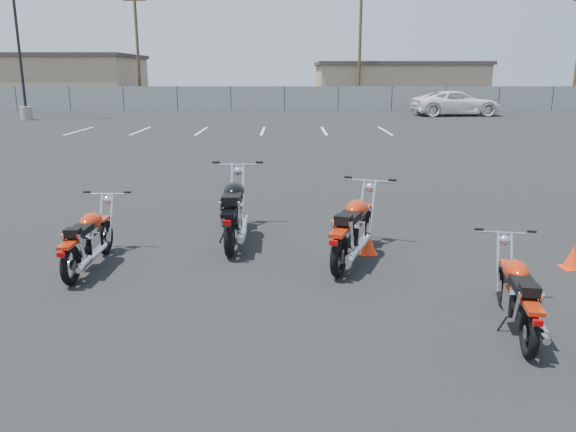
{
  "coord_description": "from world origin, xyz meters",
  "views": [
    {
      "loc": [
        0.19,
        -7.65,
        2.76
      ],
      "look_at": [
        0.2,
        0.6,
        0.65
      ],
      "focal_mm": 35.0,
      "sensor_mm": 36.0,
      "label": 1
    }
  ],
  "objects_px": {
    "motorcycle_third_red": "(354,229)",
    "motorcycle_front_red": "(89,239)",
    "motorcycle_rear_red": "(518,294)",
    "white_van": "(457,96)",
    "motorcycle_second_black": "(234,210)"
  },
  "relations": [
    {
      "from": "motorcycle_second_black",
      "to": "motorcycle_third_red",
      "type": "xyz_separation_m",
      "value": [
        1.88,
        -1.01,
        -0.04
      ]
    },
    {
      "from": "motorcycle_rear_red",
      "to": "motorcycle_front_red",
      "type": "bearing_deg",
      "value": 159.37
    },
    {
      "from": "motorcycle_second_black",
      "to": "motorcycle_rear_red",
      "type": "bearing_deg",
      "value": -44.69
    },
    {
      "from": "motorcycle_front_red",
      "to": "motorcycle_rear_red",
      "type": "relative_size",
      "value": 1.05
    },
    {
      "from": "motorcycle_third_red",
      "to": "motorcycle_second_black",
      "type": "bearing_deg",
      "value": 151.75
    },
    {
      "from": "motorcycle_third_red",
      "to": "motorcycle_rear_red",
      "type": "height_order",
      "value": "motorcycle_third_red"
    },
    {
      "from": "motorcycle_front_red",
      "to": "motorcycle_third_red",
      "type": "relative_size",
      "value": 0.89
    },
    {
      "from": "motorcycle_second_black",
      "to": "white_van",
      "type": "bearing_deg",
      "value": 67.16
    },
    {
      "from": "motorcycle_second_black",
      "to": "motorcycle_rear_red",
      "type": "relative_size",
      "value": 1.31
    },
    {
      "from": "motorcycle_third_red",
      "to": "motorcycle_front_red",
      "type": "bearing_deg",
      "value": -175.07
    },
    {
      "from": "motorcycle_third_red",
      "to": "white_van",
      "type": "height_order",
      "value": "white_van"
    },
    {
      "from": "motorcycle_second_black",
      "to": "motorcycle_rear_red",
      "type": "xyz_separation_m",
      "value": [
        3.4,
        -3.37,
        -0.12
      ]
    },
    {
      "from": "white_van",
      "to": "motorcycle_third_red",
      "type": "bearing_deg",
      "value": 155.59
    },
    {
      "from": "motorcycle_front_red",
      "to": "motorcycle_second_black",
      "type": "distance_m",
      "value": 2.39
    },
    {
      "from": "motorcycle_second_black",
      "to": "white_van",
      "type": "height_order",
      "value": "white_van"
    }
  ]
}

